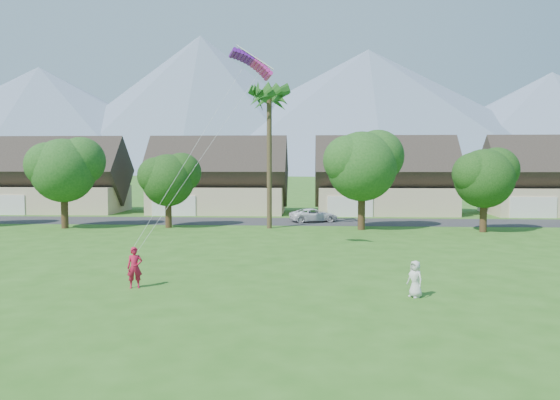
# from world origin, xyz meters

# --- Properties ---
(ground) EXTENTS (500.00, 500.00, 0.00)m
(ground) POSITION_xyz_m (0.00, 0.00, 0.00)
(ground) COLOR #2D6019
(ground) RESTS_ON ground
(street) EXTENTS (90.00, 7.00, 0.01)m
(street) POSITION_xyz_m (0.00, 34.00, 0.01)
(street) COLOR #2D2D30
(street) RESTS_ON ground
(kite_flyer) EXTENTS (0.80, 0.64, 1.92)m
(kite_flyer) POSITION_xyz_m (-6.48, 5.43, 0.96)
(kite_flyer) COLOR #AD1333
(kite_flyer) RESTS_ON ground
(watcher) EXTENTS (0.87, 0.93, 1.59)m
(watcher) POSITION_xyz_m (6.17, 4.42, 0.80)
(watcher) COLOR silver
(watcher) RESTS_ON ground
(parked_car) EXTENTS (5.09, 3.46, 1.29)m
(parked_car) POSITION_xyz_m (1.92, 34.00, 0.65)
(parked_car) COLOR white
(parked_car) RESTS_ON ground
(mountain_ridge) EXTENTS (540.00, 240.00, 70.00)m
(mountain_ridge) POSITION_xyz_m (10.40, 260.00, 29.07)
(mountain_ridge) COLOR slate
(mountain_ridge) RESTS_ON ground
(houses_row) EXTENTS (72.75, 8.19, 8.86)m
(houses_row) POSITION_xyz_m (0.49, 42.99, 3.44)
(houses_row) COLOR beige
(houses_row) RESTS_ON ground
(tree_row) EXTENTS (62.27, 6.67, 8.45)m
(tree_row) POSITION_xyz_m (-1.14, 27.92, 4.89)
(tree_row) COLOR #47301C
(tree_row) RESTS_ON ground
(fan_palm) EXTENTS (3.00, 3.00, 13.80)m
(fan_palm) POSITION_xyz_m (-2.00, 28.50, 11.80)
(fan_palm) COLOR #4C3D26
(fan_palm) RESTS_ON ground
(parafoil_kite) EXTENTS (2.93, 1.32, 0.50)m
(parafoil_kite) POSITION_xyz_m (-1.90, 14.08, 11.88)
(parafoil_kite) COLOR #6C16AA
(parafoil_kite) RESTS_ON ground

